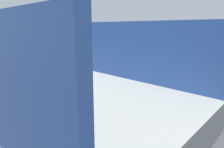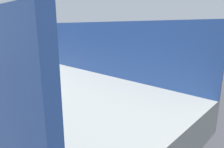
{
  "view_description": "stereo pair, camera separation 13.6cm",
  "coord_description": "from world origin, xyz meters",
  "px_view_note": "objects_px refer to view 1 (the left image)",
  "views": [
    {
      "loc": [
        -13.0,
        13.78,
        6.28
      ],
      "look_at": [
        0.18,
        -0.3,
        1.6
      ],
      "focal_mm": 31.2,
      "sensor_mm": 36.0,
      "label": 1
    },
    {
      "loc": [
        -13.1,
        13.69,
        6.28
      ],
      "look_at": [
        0.18,
        -0.3,
        1.6
      ],
      "focal_mm": 31.2,
      "sensor_mm": 36.0,
      "label": 2
    }
  ],
  "objects_px": {
    "bicycle_red": "(43,74)",
    "city_bus": "(112,71)",
    "pedestrian": "(172,85)",
    "parked_van": "(120,102)",
    "bicycle_blue": "(34,79)",
    "bicycle_green": "(47,78)"
  },
  "relations": [
    {
      "from": "bicycle_red",
      "to": "city_bus",
      "type": "bearing_deg",
      "value": -165.77
    },
    {
      "from": "city_bus",
      "to": "pedestrian",
      "type": "bearing_deg",
      "value": -151.84
    },
    {
      "from": "parked_van",
      "to": "pedestrian",
      "type": "height_order",
      "value": "parked_van"
    },
    {
      "from": "parked_van",
      "to": "bicycle_blue",
      "type": "height_order",
      "value": "parked_van"
    },
    {
      "from": "parked_van",
      "to": "bicycle_red",
      "type": "xyz_separation_m",
      "value": [
        14.73,
        -1.92,
        -0.81
      ]
    },
    {
      "from": "city_bus",
      "to": "bicycle_red",
      "type": "xyz_separation_m",
      "value": [
        9.84,
        2.49,
        -1.51
      ]
    },
    {
      "from": "bicycle_red",
      "to": "pedestrian",
      "type": "relative_size",
      "value": 0.99
    },
    {
      "from": "city_bus",
      "to": "bicycle_blue",
      "type": "height_order",
      "value": "city_bus"
    },
    {
      "from": "city_bus",
      "to": "bicycle_green",
      "type": "distance_m",
      "value": 8.47
    },
    {
      "from": "bicycle_red",
      "to": "bicycle_green",
      "type": "xyz_separation_m",
      "value": [
        -2.1,
        0.61,
        0.0
      ]
    },
    {
      "from": "city_bus",
      "to": "bicycle_green",
      "type": "xyz_separation_m",
      "value": [
        7.74,
        3.11,
        -1.51
      ]
    },
    {
      "from": "city_bus",
      "to": "parked_van",
      "type": "distance_m",
      "value": 6.62
    },
    {
      "from": "bicycle_red",
      "to": "bicycle_green",
      "type": "bearing_deg",
      "value": 163.72
    },
    {
      "from": "bicycle_green",
      "to": "pedestrian",
      "type": "height_order",
      "value": "pedestrian"
    },
    {
      "from": "pedestrian",
      "to": "bicycle_red",
      "type": "bearing_deg",
      "value": 19.35
    },
    {
      "from": "bicycle_blue",
      "to": "parked_van",
      "type": "bearing_deg",
      "value": 179.38
    },
    {
      "from": "bicycle_red",
      "to": "pedestrian",
      "type": "xyz_separation_m",
      "value": [
        -15.05,
        -5.28,
        0.51
      ]
    },
    {
      "from": "city_bus",
      "to": "parked_van",
      "type": "bearing_deg",
      "value": 137.93
    },
    {
      "from": "parked_van",
      "to": "bicycle_red",
      "type": "distance_m",
      "value": 14.87
    },
    {
      "from": "bicycle_red",
      "to": "bicycle_green",
      "type": "relative_size",
      "value": 1.0
    },
    {
      "from": "bicycle_blue",
      "to": "bicycle_red",
      "type": "distance_m",
      "value": 2.23
    },
    {
      "from": "city_bus",
      "to": "parked_van",
      "type": "xyz_separation_m",
      "value": [
        -4.89,
        4.41,
        -0.7
      ]
    }
  ]
}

